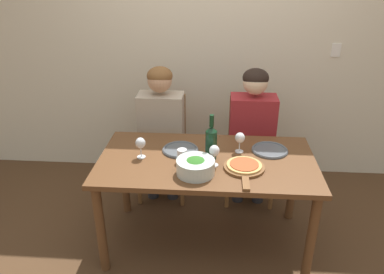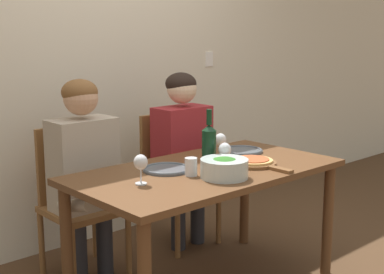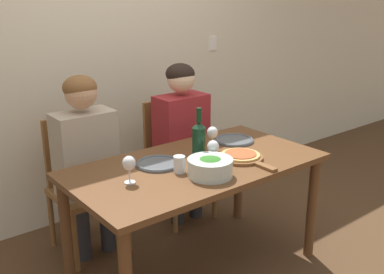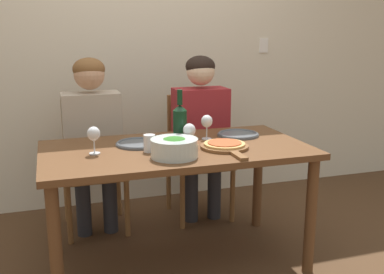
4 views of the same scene
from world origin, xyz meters
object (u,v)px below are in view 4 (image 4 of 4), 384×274
at_px(water_tumbler, 149,143).
at_px(chair_left, 93,160).
at_px(dinner_plate_right, 238,134).
at_px(wine_glass_centre, 189,132).
at_px(person_woman, 92,131).
at_px(pizza_on_board, 225,146).
at_px(broccoli_bowl, 174,148).
at_px(dinner_plate_left, 138,143).
at_px(wine_glass_right, 207,122).
at_px(wine_bottle, 180,124).
at_px(wine_glass_left, 94,135).
at_px(person_man, 201,123).
at_px(chair_right, 196,152).

bearing_deg(water_tumbler, chair_left, 107.56).
distance_m(dinner_plate_right, wine_glass_centre, 0.47).
height_order(person_woman, pizza_on_board, person_woman).
xyz_separation_m(broccoli_bowl, dinner_plate_left, (-0.13, 0.31, -0.04)).
relative_size(chair_left, dinner_plate_right, 3.45).
distance_m(dinner_plate_right, wine_glass_right, 0.24).
bearing_deg(wine_glass_centre, wine_bottle, 103.68).
bearing_deg(person_woman, wine_glass_left, -94.55).
height_order(dinner_plate_left, wine_glass_centre, wine_glass_centre).
bearing_deg(dinner_plate_right, broccoli_bowl, -145.92).
bearing_deg(chair_left, broccoli_bowl, -69.40).
height_order(wine_glass_left, wine_glass_centre, same).
distance_m(person_man, wine_glass_right, 0.51).
bearing_deg(person_man, dinner_plate_left, -138.39).
bearing_deg(broccoli_bowl, dinner_plate_left, 112.77).
distance_m(pizza_on_board, wine_glass_right, 0.26).
distance_m(chair_right, dinner_plate_left, 0.86).
xyz_separation_m(wine_glass_left, wine_glass_right, (0.69, 0.13, 0.00)).
xyz_separation_m(person_woman, water_tumbler, (0.24, -0.66, 0.05)).
distance_m(chair_right, wine_bottle, 0.86).
distance_m(chair_left, person_man, 0.82).
bearing_deg(person_woman, wine_glass_centre, -56.27).
bearing_deg(chair_right, wine_glass_right, -102.46).
distance_m(wine_bottle, wine_glass_left, 0.49).
bearing_deg(broccoli_bowl, wine_glass_left, 154.17).
distance_m(wine_glass_left, wine_glass_centre, 0.52).
xyz_separation_m(chair_left, wine_glass_right, (0.64, -0.59, 0.35)).
bearing_deg(wine_glass_right, person_woman, 143.01).
height_order(broccoli_bowl, dinner_plate_left, broccoli_bowl).
distance_m(wine_bottle, dinner_plate_right, 0.46).
distance_m(dinner_plate_right, pizza_on_board, 0.34).
relative_size(chair_right, person_woman, 0.75).
height_order(person_woman, wine_bottle, person_woman).
bearing_deg(wine_glass_left, broccoli_bowl, -25.83).
relative_size(broccoli_bowl, dinner_plate_right, 0.95).
bearing_deg(chair_left, wine_bottle, -58.15).
xyz_separation_m(person_man, wine_glass_left, (-0.82, -0.61, 0.11)).
distance_m(broccoli_bowl, dinner_plate_right, 0.63).
bearing_deg(broccoli_bowl, wine_glass_centre, 43.69).
distance_m(person_woman, broccoli_bowl, 0.88).
relative_size(chair_left, wine_glass_right, 5.98).
bearing_deg(person_man, wine_bottle, -119.35).
height_order(wine_glass_centre, water_tumbler, wine_glass_centre).
bearing_deg(dinner_plate_right, chair_left, 146.66).
bearing_deg(wine_glass_right, chair_right, 77.54).
height_order(dinner_plate_left, wine_glass_left, wine_glass_left).
relative_size(chair_right, pizza_on_board, 2.19).
bearing_deg(wine_glass_centre, pizza_on_board, -9.58).
bearing_deg(wine_glass_right, dinner_plate_left, -178.32).
relative_size(person_woman, wine_glass_left, 7.97).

